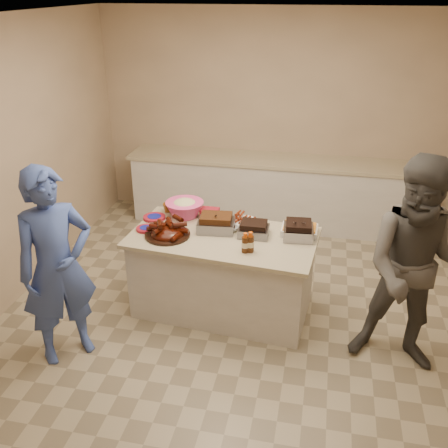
% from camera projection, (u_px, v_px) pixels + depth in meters
% --- Properties ---
extents(room, '(4.50, 5.00, 2.70)m').
position_uv_depth(room, '(235.00, 317.00, 4.86)').
color(room, tan).
rests_on(room, ground).
extents(back_counter, '(3.60, 0.64, 0.90)m').
position_uv_depth(back_counter, '(266.00, 191.00, 6.60)').
color(back_counter, beige).
rests_on(back_counter, ground).
extents(island, '(1.79, 1.06, 0.81)m').
position_uv_depth(island, '(223.00, 308.00, 4.99)').
color(island, beige).
rests_on(island, ground).
extents(rib_platter, '(0.43, 0.43, 0.17)m').
position_uv_depth(rib_platter, '(168.00, 236.00, 4.63)').
color(rib_platter, '#3A0C03').
rests_on(rib_platter, island).
extents(pulled_pork_tray, '(0.36, 0.29, 0.10)m').
position_uv_depth(pulled_pork_tray, '(216.00, 230.00, 4.73)').
color(pulled_pork_tray, '#47230F').
rests_on(pulled_pork_tray, island).
extents(brisket_tray, '(0.28, 0.24, 0.08)m').
position_uv_depth(brisket_tray, '(253.00, 235.00, 4.64)').
color(brisket_tray, black).
rests_on(brisket_tray, island).
extents(roasting_pan, '(0.29, 0.29, 0.11)m').
position_uv_depth(roasting_pan, '(298.00, 238.00, 4.60)').
color(roasting_pan, gray).
rests_on(roasting_pan, island).
extents(coleslaw_bowl, '(0.42, 0.42, 0.26)m').
position_uv_depth(coleslaw_bowl, '(185.00, 216.00, 5.02)').
color(coleslaw_bowl, '#E54288').
rests_on(coleslaw_bowl, island).
extents(sausage_plate, '(0.33, 0.33, 0.04)m').
position_uv_depth(sausage_plate, '(244.00, 222.00, 4.91)').
color(sausage_plate, silver).
rests_on(sausage_plate, island).
extents(mac_cheese_dish, '(0.33, 0.25, 0.09)m').
position_uv_depth(mac_cheese_dish, '(299.00, 234.00, 4.67)').
color(mac_cheese_dish, orange).
rests_on(mac_cheese_dish, island).
extents(bbq_bottle_a, '(0.07, 0.07, 0.18)m').
position_uv_depth(bbq_bottle_a, '(245.00, 252.00, 4.36)').
color(bbq_bottle_a, '#3D1E0A').
rests_on(bbq_bottle_a, island).
extents(bbq_bottle_b, '(0.07, 0.07, 0.19)m').
position_uv_depth(bbq_bottle_b, '(250.00, 252.00, 4.36)').
color(bbq_bottle_b, '#3D1E0A').
rests_on(bbq_bottle_b, island).
extents(mustard_bottle, '(0.05, 0.05, 0.12)m').
position_uv_depth(mustard_bottle, '(212.00, 228.00, 4.78)').
color(mustard_bottle, '#E39C00').
rests_on(mustard_bottle, island).
extents(sauce_bowl, '(0.13, 0.05, 0.13)m').
position_uv_depth(sauce_bowl, '(232.00, 230.00, 4.73)').
color(sauce_bowl, silver).
rests_on(sauce_bowl, island).
extents(plate_stack_large, '(0.24, 0.24, 0.03)m').
position_uv_depth(plate_stack_large, '(154.00, 219.00, 4.97)').
color(plate_stack_large, maroon).
rests_on(plate_stack_large, island).
extents(plate_stack_small, '(0.19, 0.19, 0.02)m').
position_uv_depth(plate_stack_small, '(146.00, 230.00, 4.74)').
color(plate_stack_small, maroon).
rests_on(plate_stack_small, island).
extents(plastic_cup, '(0.11, 0.10, 0.10)m').
position_uv_depth(plastic_cup, '(168.00, 212.00, 5.12)').
color(plastic_cup, '#915118').
rests_on(plastic_cup, island).
extents(basket_stack, '(0.18, 0.14, 0.09)m').
position_uv_depth(basket_stack, '(210.00, 217.00, 5.00)').
color(basket_stack, maroon).
rests_on(basket_stack, island).
extents(guest_blue, '(1.67, 1.64, 0.41)m').
position_uv_depth(guest_blue, '(71.00, 351.00, 4.41)').
color(guest_blue, '#3D55A6').
rests_on(guest_blue, ground).
extents(guest_gray, '(1.10, 1.93, 0.69)m').
position_uv_depth(guest_gray, '(399.00, 360.00, 4.30)').
color(guest_gray, '#54504C').
rests_on(guest_gray, ground).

